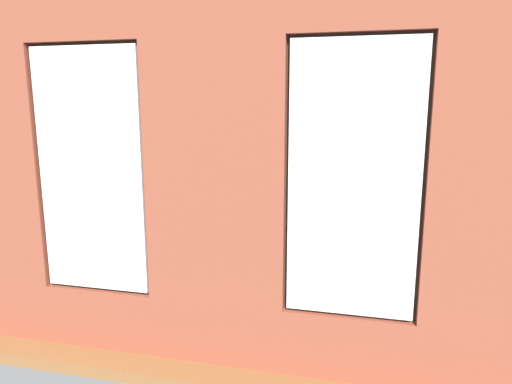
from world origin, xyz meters
TOP-DOWN VIEW (x-y plane):
  - ground_plane at (0.00, 0.00)m, footprint 6.25×5.41m
  - brick_wall_with_windows at (-0.00, 2.32)m, footprint 5.65×0.30m
  - white_wall_right at (2.77, 0.20)m, footprint 0.10×4.41m
  - couch_by_window at (0.31, 1.67)m, footprint 1.87×0.87m
  - couch_left at (-2.12, 0.78)m, footprint 0.90×1.93m
  - coffee_table at (0.36, -0.40)m, footprint 1.46×0.79m
  - cup_ceramic at (0.36, -0.40)m, footprint 0.09×0.09m
  - candle_jar at (0.25, -0.28)m, footprint 0.08×0.08m
  - table_plant_small at (-0.04, -0.54)m, footprint 0.15×0.15m
  - remote_gray at (0.80, -0.28)m, footprint 0.18×0.10m
  - media_console at (2.47, 0.46)m, footprint 1.25×0.42m
  - tv_flatscreen at (2.47, 0.45)m, footprint 1.19×0.20m
  - papasan_chair at (0.63, -1.28)m, footprint 1.17×1.17m
  - potted_plant_beside_window_right at (1.47, 1.77)m, footprint 0.67×0.67m
  - potted_plant_between_couches at (-1.07, 1.61)m, footprint 1.11×1.05m
  - potted_plant_foreground_right at (2.17, -1.65)m, footprint 0.71×0.71m
  - potted_plant_near_tv at (1.92, 1.53)m, footprint 0.83×0.78m
  - potted_plant_corner_near_left at (-2.27, -1.70)m, footprint 1.04×1.02m
  - potted_plant_mid_room_small at (-0.80, -1.06)m, footprint 0.32×0.32m
  - potted_plant_by_left_couch at (-1.72, -0.63)m, footprint 0.23×0.23m

SIDE VIEW (x-z plane):
  - ground_plane at x=0.00m, z-range -0.10..0.00m
  - potted_plant_by_left_couch at x=-1.72m, z-range 0.06..0.45m
  - media_console at x=2.47m, z-range 0.00..0.53m
  - couch_left at x=-2.12m, z-range -0.07..0.73m
  - couch_by_window at x=0.31m, z-range -0.07..0.73m
  - coffee_table at x=0.36m, z-range 0.16..0.59m
  - potted_plant_mid_room_small at x=-0.80m, z-range 0.10..0.68m
  - remote_gray at x=0.80m, z-range 0.42..0.45m
  - papasan_chair at x=0.63m, z-range 0.10..0.81m
  - candle_jar at x=0.25m, z-range 0.42..0.52m
  - cup_ceramic at x=0.36m, z-range 0.42..0.53m
  - potted_plant_between_couches at x=-1.07m, z-range -0.16..1.16m
  - table_plant_small at x=-0.04m, z-range 0.43..0.67m
  - potted_plant_beside_window_right at x=1.47m, z-range 0.13..1.10m
  - potted_plant_foreground_right at x=2.17m, z-range 0.14..1.15m
  - potted_plant_near_tv at x=1.92m, z-range 0.13..1.19m
  - potted_plant_corner_near_left at x=-2.27m, z-range 0.13..1.49m
  - tv_flatscreen at x=2.47m, z-range 0.53..1.32m
  - brick_wall_with_windows at x=0.00m, z-range -0.03..3.15m
  - white_wall_right at x=2.77m, z-range 0.00..3.18m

